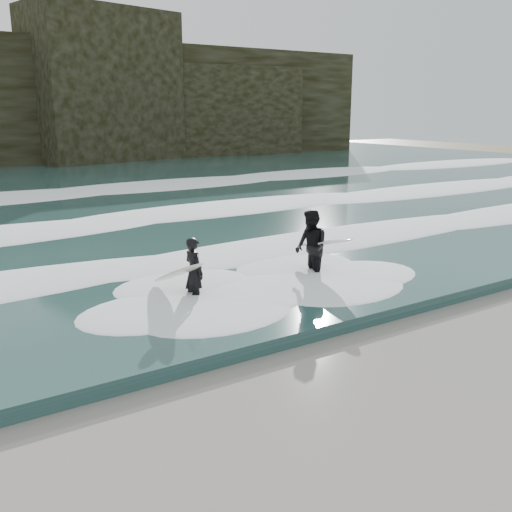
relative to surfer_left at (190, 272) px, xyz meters
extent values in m
plane|color=olive|center=(1.46, -6.29, -0.85)|extent=(120.00, 120.00, 0.00)
cube|color=#234643|center=(1.46, 22.71, -0.70)|extent=(90.00, 52.00, 0.30)
ellipsoid|color=white|center=(1.46, 2.71, -0.45)|extent=(60.00, 3.20, 0.20)
ellipsoid|color=white|center=(1.46, 9.71, -0.43)|extent=(60.00, 4.00, 0.24)
ellipsoid|color=white|center=(1.46, 18.71, -0.40)|extent=(60.00, 4.80, 0.30)
imported|color=black|center=(0.11, -0.01, -0.01)|extent=(0.45, 0.64, 1.68)
ellipsoid|color=silver|center=(-0.29, 0.04, 0.02)|extent=(0.79, 2.14, 0.98)
imported|color=black|center=(3.52, -0.08, 0.15)|extent=(0.96, 1.12, 2.00)
ellipsoid|color=white|center=(3.94, -0.08, 0.23)|extent=(0.69, 2.31, 0.73)
camera|label=1|loc=(-5.61, -11.58, 3.70)|focal=40.00mm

